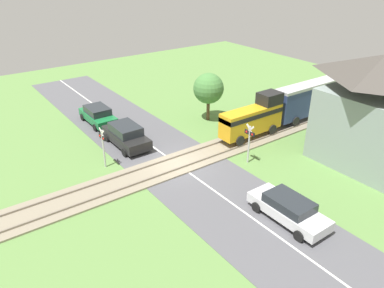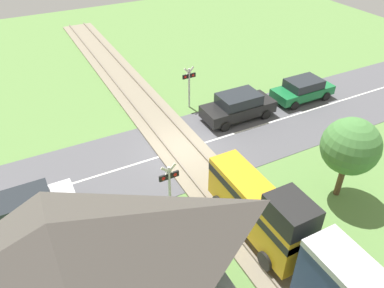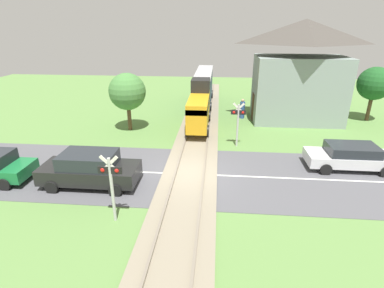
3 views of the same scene
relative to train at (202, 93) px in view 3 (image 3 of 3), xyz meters
name	(u,v)px [view 3 (image 3 of 3)]	position (x,y,z in m)	size (l,w,h in m)	color
ground_plane	(190,174)	(0.00, -10.99, -1.87)	(60.00, 60.00, 0.00)	#5B8442
road_surface	(190,174)	(0.00, -10.99, -1.86)	(48.00, 6.40, 0.02)	#515156
track_bed	(190,173)	(0.00, -10.99, -1.80)	(2.80, 48.00, 0.24)	gray
train	(202,93)	(0.00, 0.00, 0.00)	(1.58, 13.42, 3.18)	gold
car_near_crossing	(90,169)	(-4.64, -12.43, -1.02)	(4.59, 2.03, 1.66)	black
car_far_side	(351,156)	(8.42, -9.55, -1.14)	(4.54, 1.90, 1.36)	silver
crossing_signal_west_approach	(111,180)	(-2.58, -15.08, -0.05)	(0.90, 0.18, 2.82)	#B7B7B7
crossing_signal_east_approach	(238,119)	(2.58, -6.91, -0.05)	(0.90, 0.18, 2.82)	#B7B7B7
station_building	(300,74)	(7.43, -1.01, 1.82)	(7.16, 4.24, 7.54)	gray
pedestrian_by_station	(242,109)	(3.32, -0.78, -1.14)	(0.40, 0.40, 1.60)	#2D4C8E
tree_by_station	(375,84)	(13.25, -0.55, 1.06)	(2.52, 2.52, 4.21)	brown
tree_roadside_hedge	(127,92)	(-5.01, -4.40, 0.92)	(2.58, 2.58, 4.10)	brown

